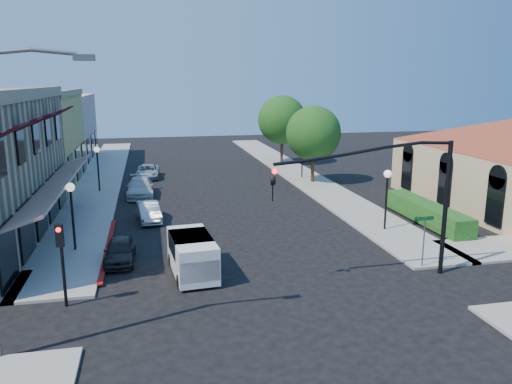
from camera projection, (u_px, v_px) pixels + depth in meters
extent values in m
plane|color=black|center=(277.00, 304.00, 19.45)|extent=(120.00, 120.00, 0.00)
cube|color=#9B998D|center=(102.00, 179.00, 43.38)|extent=(3.50, 50.00, 0.12)
cube|color=#9B998D|center=(295.00, 172.00, 46.99)|extent=(3.50, 50.00, 0.12)
cube|color=maroon|center=(108.00, 249.00, 25.66)|extent=(0.25, 10.00, 0.06)
cube|color=tan|center=(28.00, 94.00, 26.03)|extent=(0.50, 18.20, 0.60)
cube|color=#561416|center=(57.00, 182.00, 27.29)|extent=(1.75, 17.00, 0.67)
cube|color=#420D11|center=(11.00, 131.00, 19.78)|extent=(1.02, 1.50, 0.60)
cube|color=#420D11|center=(30.00, 124.00, 23.02)|extent=(1.02, 1.50, 0.60)
cube|color=#420D11|center=(44.00, 118.00, 26.26)|extent=(1.02, 1.50, 0.60)
cube|color=#420D11|center=(55.00, 114.00, 29.50)|extent=(1.02, 1.50, 0.60)
cube|color=#420D11|center=(64.00, 111.00, 32.74)|extent=(1.02, 1.50, 0.60)
cube|color=black|center=(7.00, 254.00, 20.28)|extent=(0.12, 2.60, 2.60)
cube|color=black|center=(26.00, 230.00, 23.53)|extent=(0.12, 2.60, 2.60)
cube|color=black|center=(41.00, 212.00, 26.77)|extent=(0.12, 2.60, 2.60)
cube|color=black|center=(52.00, 198.00, 30.01)|extent=(0.12, 2.60, 2.60)
cube|color=black|center=(61.00, 186.00, 33.25)|extent=(0.12, 2.60, 2.60)
cube|color=tan|center=(11.00, 140.00, 40.21)|extent=(10.00, 12.00, 7.60)
cube|color=beige|center=(41.00, 129.00, 51.72)|extent=(10.00, 12.00, 7.00)
cube|color=black|center=(495.00, 201.00, 28.23)|extent=(0.12, 1.40, 2.80)
cube|color=black|center=(445.00, 184.00, 33.00)|extent=(0.12, 1.40, 2.80)
cube|color=black|center=(407.00, 171.00, 37.77)|extent=(0.12, 1.40, 2.80)
cube|color=#1A4C15|center=(425.00, 223.00, 30.45)|extent=(1.40, 8.00, 1.10)
cylinder|color=#301D13|center=(313.00, 171.00, 42.01)|extent=(0.28, 0.28, 2.10)
sphere|color=#1A4C15|center=(313.00, 133.00, 41.32)|extent=(4.56, 4.56, 4.56)
cylinder|color=#301D13|center=(282.00, 153.00, 51.53)|extent=(0.28, 0.28, 2.27)
sphere|color=#1A4C15|center=(282.00, 120.00, 50.78)|extent=(4.94, 4.94, 4.94)
cylinder|color=black|center=(445.00, 209.00, 21.87)|extent=(0.20, 0.20, 6.00)
cylinder|color=black|center=(365.00, 153.00, 20.50)|extent=(7.80, 0.14, 0.14)
imported|color=black|center=(273.00, 178.00, 19.89)|extent=(0.20, 0.16, 1.00)
sphere|color=#FF0C0C|center=(275.00, 171.00, 19.65)|extent=(0.22, 0.22, 0.22)
cylinder|color=black|center=(63.00, 270.00, 18.90)|extent=(0.12, 0.12, 3.00)
cube|color=black|center=(59.00, 235.00, 18.45)|extent=(0.28, 0.22, 0.85)
sphere|color=#FF0C0C|center=(58.00, 230.00, 18.28)|extent=(0.18, 0.18, 0.18)
cylinder|color=#595B5E|center=(20.00, 53.00, 13.86)|extent=(3.00, 0.12, 0.12)
cube|color=#595B5E|center=(84.00, 58.00, 14.24)|extent=(0.60, 0.25, 0.18)
cylinder|color=#595B5E|center=(424.00, 243.00, 22.82)|extent=(0.06, 0.06, 2.50)
cube|color=#0C591E|center=(425.00, 218.00, 22.57)|extent=(0.80, 0.04, 0.18)
cylinder|color=black|center=(73.00, 221.00, 24.98)|extent=(0.12, 0.12, 3.20)
sphere|color=white|center=(70.00, 187.00, 24.59)|extent=(0.44, 0.44, 0.44)
cylinder|color=black|center=(98.00, 172.00, 38.33)|extent=(0.12, 0.12, 3.20)
sphere|color=white|center=(97.00, 149.00, 37.94)|extent=(0.44, 0.44, 0.44)
cylinder|color=black|center=(386.00, 204.00, 28.48)|extent=(0.12, 0.12, 3.20)
sphere|color=white|center=(388.00, 174.00, 28.10)|extent=(0.44, 0.44, 0.44)
cylinder|color=black|center=(302.00, 161.00, 43.74)|extent=(0.12, 0.12, 3.20)
sphere|color=white|center=(303.00, 141.00, 43.35)|extent=(0.44, 0.44, 0.44)
cube|color=silver|center=(192.00, 254.00, 22.18)|extent=(2.03, 4.08, 1.62)
cube|color=silver|center=(199.00, 270.00, 20.60)|extent=(1.70, 0.68, 0.90)
cube|color=black|center=(198.00, 257.00, 20.80)|extent=(1.53, 0.22, 0.81)
cube|color=black|center=(191.00, 244.00, 22.34)|extent=(1.91, 2.47, 0.81)
cylinder|color=black|center=(180.00, 281.00, 20.84)|extent=(0.27, 0.61, 0.59)
cylinder|color=black|center=(171.00, 260.00, 23.36)|extent=(0.27, 0.61, 0.59)
cylinder|color=black|center=(216.00, 277.00, 21.28)|extent=(0.27, 0.61, 0.59)
cylinder|color=black|center=(204.00, 256.00, 23.80)|extent=(0.27, 0.61, 0.59)
imported|color=black|center=(120.00, 250.00, 23.77)|extent=(1.45, 3.43, 1.16)
imported|color=silver|center=(149.00, 212.00, 30.73)|extent=(1.61, 3.62, 1.15)
imported|color=silver|center=(140.00, 187.00, 37.27)|extent=(1.92, 4.67, 1.35)
imported|color=#B6B9BC|center=(148.00, 171.00, 44.23)|extent=(2.17, 4.30, 1.17)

